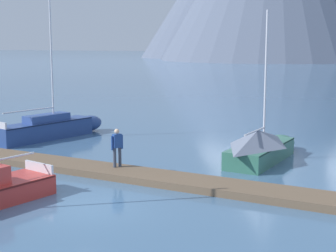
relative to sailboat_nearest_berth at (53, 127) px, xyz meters
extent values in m
plane|color=#426689|center=(9.82, -9.80, -0.65)|extent=(700.00, 700.00, 0.00)
cube|color=brown|center=(9.82, -5.80, -0.50)|extent=(26.51, 1.95, 0.30)
cylinder|color=#38383D|center=(9.82, -6.56, -0.53)|extent=(25.45, 0.38, 0.24)
cylinder|color=#38383D|center=(9.83, -5.03, -0.53)|extent=(25.45, 0.38, 0.24)
cube|color=navy|center=(-0.11, -0.62, -0.11)|extent=(2.51, 6.48, 1.07)
ellipsoid|color=navy|center=(0.52, 2.85, -0.11)|extent=(1.52, 2.19, 1.01)
cube|color=#121D39|center=(-0.11, -0.62, 0.38)|extent=(2.52, 6.37, 0.06)
cylinder|color=silver|center=(0.01, 0.04, 4.17)|extent=(0.10, 0.10, 7.49)
cylinder|color=silver|center=(-0.31, -1.68, 1.21)|extent=(0.71, 3.46, 0.08)
cube|color=#2F4A8A|center=(-0.08, -0.46, 0.64)|extent=(1.47, 2.98, 0.43)
cube|color=silver|center=(6.93, -9.03, 0.27)|extent=(1.57, 0.36, 0.36)
cube|color=#336B56|center=(13.04, -0.34, -0.22)|extent=(1.97, 5.28, 0.86)
ellipsoid|color=#336B56|center=(13.18, 2.62, -0.22)|extent=(1.57, 2.14, 0.81)
cube|color=#163027|center=(13.04, -0.34, 0.17)|extent=(2.00, 5.18, 0.06)
cylinder|color=silver|center=(13.06, 0.08, 3.39)|extent=(0.10, 0.10, 6.36)
cylinder|color=silver|center=(13.01, -1.17, 0.97)|extent=(0.19, 2.51, 0.08)
pyramid|color=slate|center=(13.03, -0.73, 0.58)|extent=(2.17, 4.25, 0.75)
cylinder|color=#384256|center=(8.13, -5.58, 0.08)|extent=(0.14, 0.14, 0.86)
cylinder|color=#384256|center=(8.25, -5.34, 0.08)|extent=(0.14, 0.14, 0.86)
cube|color=#234793|center=(8.19, -5.46, 0.81)|extent=(0.37, 0.44, 0.60)
sphere|color=beige|center=(8.19, -5.46, 1.23)|extent=(0.22, 0.22, 0.22)
cylinder|color=#234793|center=(8.07, -5.68, 0.74)|extent=(0.09, 0.09, 0.62)
cylinder|color=#234793|center=(8.30, -5.24, 0.74)|extent=(0.09, 0.09, 0.62)
camera|label=1|loc=(20.27, -23.74, 4.98)|focal=54.59mm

